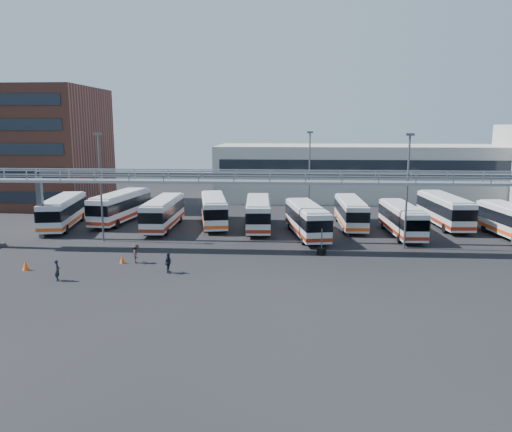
# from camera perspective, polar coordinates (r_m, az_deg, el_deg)

# --- Properties ---
(ground) EXTENTS (140.00, 140.00, 0.00)m
(ground) POSITION_cam_1_polar(r_m,az_deg,el_deg) (38.91, 1.28, -5.90)
(ground) COLOR black
(ground) RESTS_ON ground
(gantry) EXTENTS (51.40, 5.15, 7.10)m
(gantry) POSITION_cam_1_polar(r_m,az_deg,el_deg) (43.56, 1.66, 3.24)
(gantry) COLOR gray
(gantry) RESTS_ON ground
(apartment_building) EXTENTS (18.00, 15.00, 16.00)m
(apartment_building) POSITION_cam_1_polar(r_m,az_deg,el_deg) (76.24, -24.24, 7.24)
(apartment_building) COLOR brown
(apartment_building) RESTS_ON ground
(warehouse) EXTENTS (42.00, 14.00, 8.00)m
(warehouse) POSITION_cam_1_polar(r_m,az_deg,el_deg) (76.35, 11.67, 4.92)
(warehouse) COLOR #9E9E99
(warehouse) RESTS_ON ground
(light_pole_left) EXTENTS (0.70, 0.35, 10.21)m
(light_pole_left) POSITION_cam_1_polar(r_m,az_deg,el_deg) (48.91, -17.36, 3.81)
(light_pole_left) COLOR #4C4F54
(light_pole_left) RESTS_ON ground
(light_pole_mid) EXTENTS (0.70, 0.35, 10.21)m
(light_pole_mid) POSITION_cam_1_polar(r_m,az_deg,el_deg) (45.81, 16.92, 3.43)
(light_pole_mid) COLOR #4C4F54
(light_pole_mid) RESTS_ON ground
(light_pole_back) EXTENTS (0.70, 0.35, 10.21)m
(light_pole_back) POSITION_cam_1_polar(r_m,az_deg,el_deg) (59.60, 6.12, 5.30)
(light_pole_back) COLOR #4C4F54
(light_pole_back) RESTS_ON ground
(bus_0) EXTENTS (4.36, 11.13, 3.30)m
(bus_0) POSITION_cam_1_polar(r_m,az_deg,el_deg) (57.48, -21.18, 0.55)
(bus_0) COLOR silver
(bus_0) RESTS_ON ground
(bus_1) EXTENTS (3.91, 11.48, 3.42)m
(bus_1) POSITION_cam_1_polar(r_m,az_deg,el_deg) (58.69, -15.19, 1.14)
(bus_1) COLOR silver
(bus_1) RESTS_ON ground
(bus_2) EXTENTS (2.66, 10.70, 3.24)m
(bus_2) POSITION_cam_1_polar(r_m,az_deg,el_deg) (53.97, -10.55, 0.45)
(bus_2) COLOR silver
(bus_2) RESTS_ON ground
(bus_3) EXTENTS (4.49, 11.02, 3.26)m
(bus_3) POSITION_cam_1_polar(r_m,az_deg,el_deg) (55.01, -4.85, 0.79)
(bus_3) COLOR silver
(bus_3) RESTS_ON ground
(bus_4) EXTENTS (3.10, 10.75, 3.22)m
(bus_4) POSITION_cam_1_polar(r_m,az_deg,el_deg) (52.84, 0.25, 0.41)
(bus_4) COLOR silver
(bus_4) RESTS_ON ground
(bus_5) EXTENTS (4.33, 10.84, 3.21)m
(bus_5) POSITION_cam_1_polar(r_m,az_deg,el_deg) (49.45, 5.83, -0.34)
(bus_5) COLOR silver
(bus_5) RESTS_ON ground
(bus_6) EXTENTS (2.59, 10.28, 3.11)m
(bus_6) POSITION_cam_1_polar(r_m,az_deg,el_deg) (54.68, 10.76, 0.49)
(bus_6) COLOR silver
(bus_6) RESTS_ON ground
(bus_7) EXTENTS (2.87, 10.32, 3.10)m
(bus_7) POSITION_cam_1_polar(r_m,az_deg,el_deg) (51.82, 16.31, -0.28)
(bus_7) COLOR silver
(bus_7) RESTS_ON ground
(bus_8) EXTENTS (3.21, 11.29, 3.39)m
(bus_8) POSITION_cam_1_polar(r_m,az_deg,el_deg) (57.98, 20.72, 0.71)
(bus_8) COLOR silver
(bus_8) RESTS_ON ground
(pedestrian_a) EXTENTS (0.53, 0.65, 1.54)m
(pedestrian_a) POSITION_cam_1_polar(r_m,az_deg,el_deg) (38.15, -21.77, -5.77)
(pedestrian_a) COLOR black
(pedestrian_a) RESTS_ON ground
(pedestrian_c) EXTENTS (0.89, 1.14, 1.55)m
(pedestrian_c) POSITION_cam_1_polar(r_m,az_deg,el_deg) (41.11, -13.55, -4.19)
(pedestrian_c) COLOR #302024
(pedestrian_c) RESTS_ON ground
(pedestrian_d) EXTENTS (0.55, 0.96, 1.55)m
(pedestrian_d) POSITION_cam_1_polar(r_m,az_deg,el_deg) (37.84, -10.00, -5.30)
(pedestrian_d) COLOR black
(pedestrian_d) RESTS_ON ground
(cone_left) EXTENTS (0.58, 0.58, 0.78)m
(cone_left) POSITION_cam_1_polar(r_m,az_deg,el_deg) (41.94, -24.84, -5.12)
(cone_left) COLOR #FB5A0D
(cone_left) RESTS_ON ground
(cone_right) EXTENTS (0.50, 0.50, 0.65)m
(cone_right) POSITION_cam_1_polar(r_m,az_deg,el_deg) (41.37, -15.05, -4.80)
(cone_right) COLOR #FB5A0D
(cone_right) RESTS_ON ground
(tire_stack) EXTENTS (0.79, 0.79, 2.26)m
(tire_stack) POSITION_cam_1_polar(r_m,az_deg,el_deg) (42.88, 7.49, -3.93)
(tire_stack) COLOR black
(tire_stack) RESTS_ON ground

